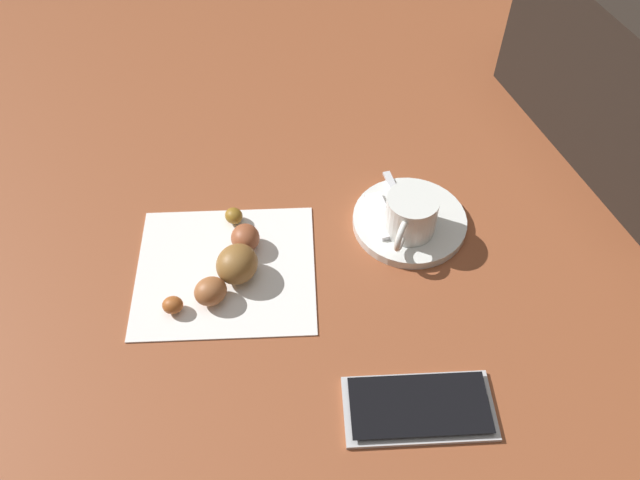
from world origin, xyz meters
name	(u,v)px	position (x,y,z in m)	size (l,w,h in m)	color
ground_plane	(316,236)	(0.00, 0.00, 0.00)	(1.80, 1.80, 0.00)	brown
saucer	(409,221)	(0.11, -0.02, 0.01)	(0.13, 0.13, 0.01)	white
espresso_cup	(411,215)	(0.10, -0.03, 0.04)	(0.07, 0.07, 0.05)	white
teaspoon	(409,219)	(0.11, -0.02, 0.01)	(0.02, 0.12, 0.01)	silver
sugar_packet	(381,216)	(0.08, -0.01, 0.01)	(0.07, 0.02, 0.01)	white
napkin	(226,270)	(-0.11, -0.01, 0.00)	(0.20, 0.18, 0.00)	white
croissant	(231,263)	(-0.11, -0.02, 0.02)	(0.13, 0.14, 0.04)	#9D5022
cell_phone	(419,407)	(0.02, -0.24, 0.01)	(0.16, 0.11, 0.01)	#BCBCC0
laptop_bag	(626,85)	(0.40, 0.02, 0.10)	(0.37, 0.11, 0.20)	black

